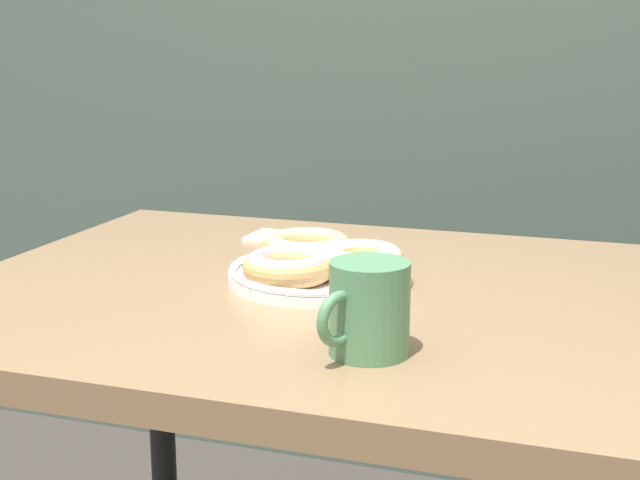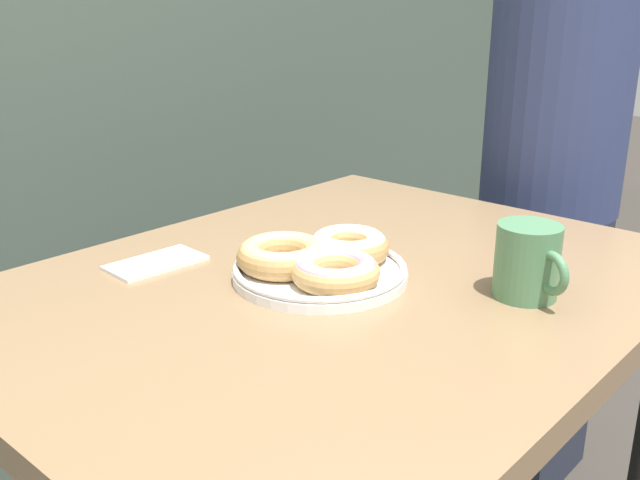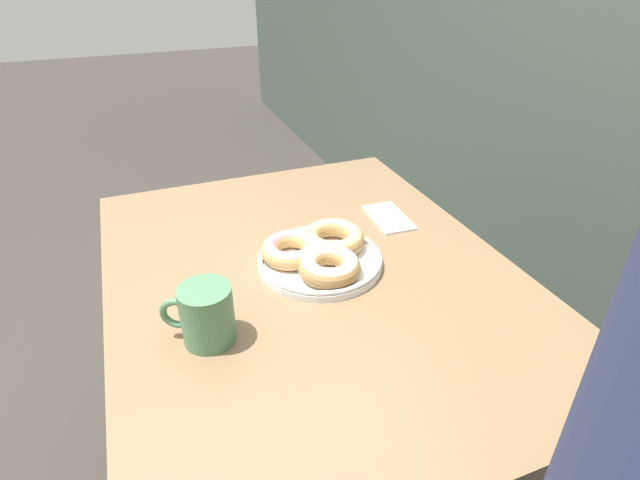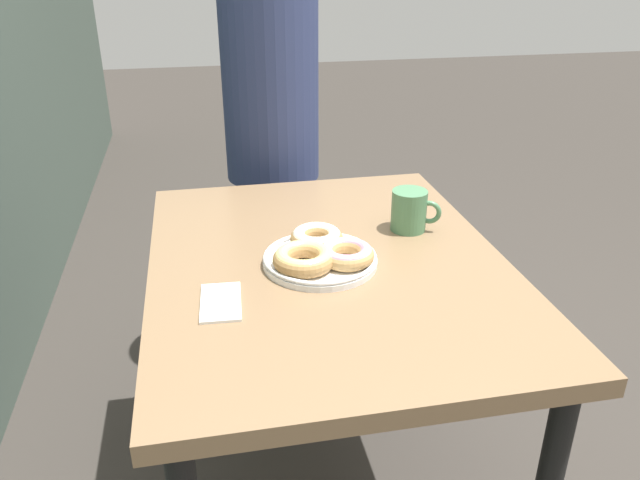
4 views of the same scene
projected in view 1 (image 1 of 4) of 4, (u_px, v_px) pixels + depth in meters
dining_table at (328, 350)px, 1.24m from camera, size 1.03×0.80×0.78m
donut_plate at (319, 262)px, 1.24m from camera, size 0.27×0.28×0.06m
coffee_mug at (368, 308)px, 0.95m from camera, size 0.09×0.12×0.10m
napkin at (292, 238)px, 1.49m from camera, size 0.15×0.09×0.01m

